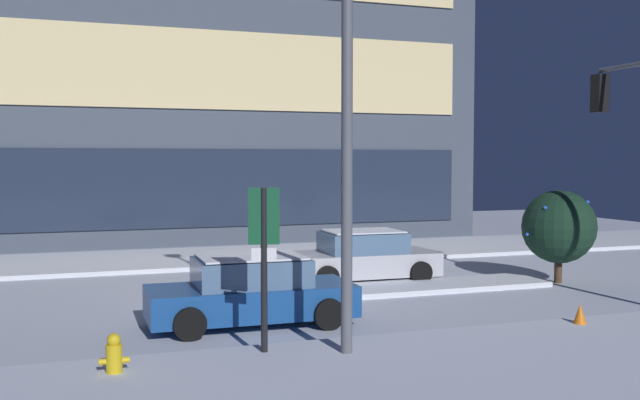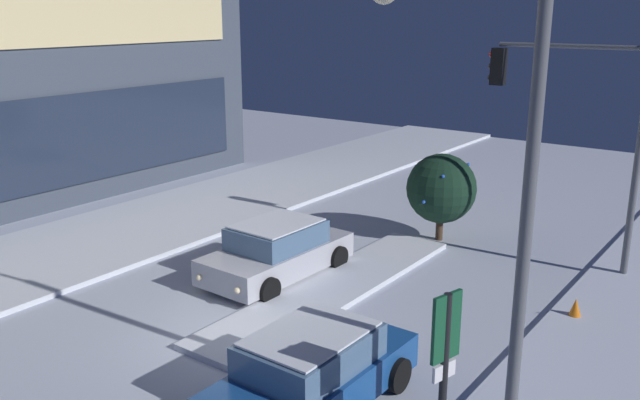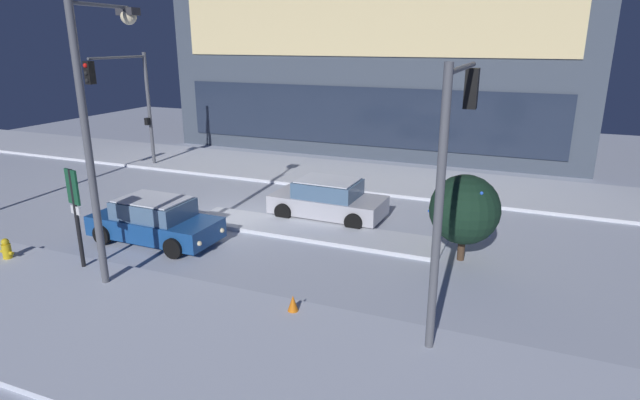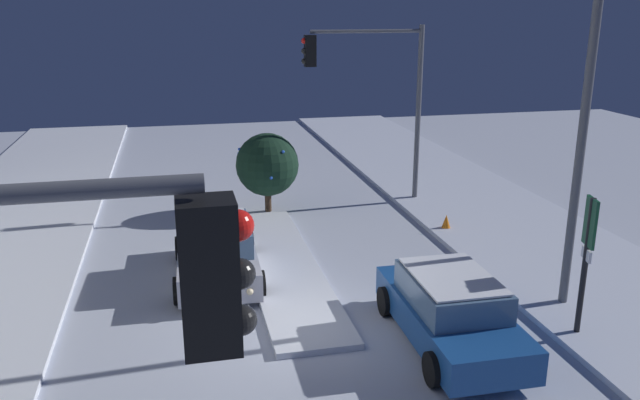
% 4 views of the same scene
% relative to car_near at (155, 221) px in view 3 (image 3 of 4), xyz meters
% --- Properties ---
extents(ground, '(52.00, 52.00, 0.00)m').
position_rel_car_near_xyz_m(ground, '(1.16, 2.88, -0.71)').
color(ground, silver).
extents(curb_strip_near, '(52.00, 5.20, 0.14)m').
position_rel_car_near_xyz_m(curb_strip_near, '(1.16, -4.77, -0.64)').
color(curb_strip_near, silver).
rests_on(curb_strip_near, ground).
extents(curb_strip_far, '(52.00, 5.20, 0.14)m').
position_rel_car_near_xyz_m(curb_strip_far, '(1.16, 10.54, -0.64)').
color(curb_strip_far, silver).
rests_on(curb_strip_far, ground).
extents(median_strip, '(9.00, 1.80, 0.14)m').
position_rel_car_near_xyz_m(median_strip, '(4.55, 2.70, -0.64)').
color(median_strip, silver).
rests_on(median_strip, ground).
extents(car_near, '(4.49, 2.09, 1.49)m').
position_rel_car_near_xyz_m(car_near, '(0.00, 0.00, 0.00)').
color(car_near, '#19478C').
rests_on(car_near, ground).
extents(car_far, '(4.38, 2.23, 1.49)m').
position_rel_car_near_xyz_m(car_far, '(4.42, 4.42, 0.00)').
color(car_far, '#B7B7C1').
rests_on(car_far, ground).
extents(traffic_light_corner_near_right, '(0.32, 4.19, 6.10)m').
position_rel_car_near_xyz_m(traffic_light_corner_near_right, '(9.71, -1.34, 3.54)').
color(traffic_light_corner_near_right, '#565960').
rests_on(traffic_light_corner_near_right, ground).
extents(traffic_light_corner_far_left, '(0.32, 4.02, 5.85)m').
position_rel_car_near_xyz_m(traffic_light_corner_far_left, '(-7.26, 7.20, 3.29)').
color(traffic_light_corner_far_left, '#565960').
rests_on(traffic_light_corner_far_left, ground).
extents(street_lamp_arched, '(0.70, 2.62, 7.46)m').
position_rel_car_near_xyz_m(street_lamp_arched, '(0.82, -2.53, 4.16)').
color(street_lamp_arched, '#565960').
rests_on(street_lamp_arched, ground).
extents(fire_hydrant, '(0.48, 0.26, 0.77)m').
position_rel_car_near_xyz_m(fire_hydrant, '(-3.02, -3.12, -0.34)').
color(fire_hydrant, gold).
rests_on(fire_hydrant, ground).
extents(parking_info_sign, '(0.55, 0.20, 3.05)m').
position_rel_car_near_xyz_m(parking_info_sign, '(-0.43, -2.69, 1.25)').
color(parking_info_sign, black).
rests_on(parking_info_sign, ground).
extents(decorated_tree_median, '(2.15, 2.10, 2.68)m').
position_rel_car_near_xyz_m(decorated_tree_median, '(9.64, 2.33, 0.91)').
color(decorated_tree_median, '#473323').
rests_on(decorated_tree_median, ground).
extents(construction_cone, '(0.36, 0.36, 0.55)m').
position_rel_car_near_xyz_m(construction_cone, '(6.33, -2.70, -0.44)').
color(construction_cone, orange).
rests_on(construction_cone, ground).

